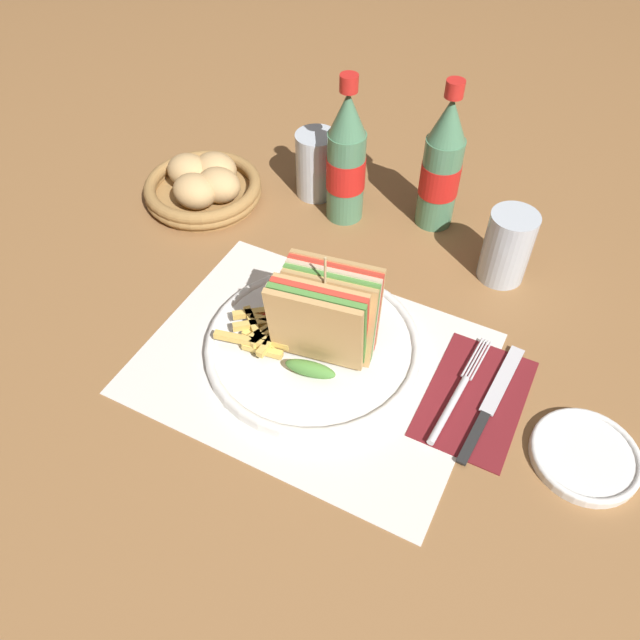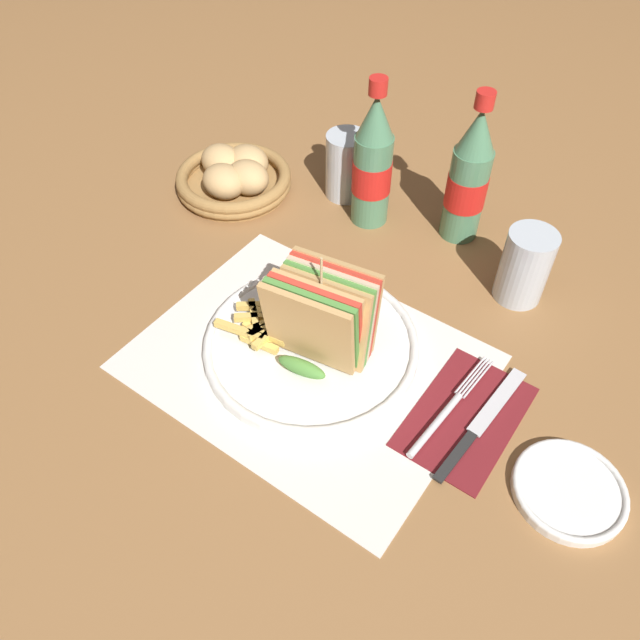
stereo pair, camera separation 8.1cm
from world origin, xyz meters
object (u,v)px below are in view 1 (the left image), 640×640
(coke_bottle_near, at_px, (346,161))
(bread_basket, at_px, (204,186))
(fork, at_px, (455,398))
(glass_far, at_px, (316,169))
(glass_near, at_px, (506,251))
(knife, at_px, (491,403))
(coke_bottle_far, at_px, (442,167))
(side_saucer, at_px, (585,455))
(club_sandwich, at_px, (325,318))
(plate_main, at_px, (313,345))

(coke_bottle_near, height_order, bread_basket, coke_bottle_near)
(fork, distance_m, glass_far, 0.47)
(coke_bottle_near, height_order, glass_near, coke_bottle_near)
(knife, xyz_separation_m, coke_bottle_far, (-0.19, 0.31, 0.10))
(coke_bottle_far, bearing_deg, side_saucer, -47.30)
(glass_near, bearing_deg, knife, -76.52)
(club_sandwich, xyz_separation_m, side_saucer, (0.33, 0.00, -0.07))
(coke_bottle_near, bearing_deg, side_saucer, -32.48)
(knife, bearing_deg, bread_basket, 164.81)
(plate_main, relative_size, club_sandwich, 1.81)
(coke_bottle_near, bearing_deg, fork, -44.20)
(club_sandwich, height_order, fork, club_sandwich)
(coke_bottle_far, bearing_deg, glass_near, -29.72)
(glass_far, bearing_deg, fork, -41.25)
(glass_near, xyz_separation_m, glass_far, (-0.33, 0.06, 0.00))
(fork, relative_size, coke_bottle_near, 0.77)
(coke_bottle_far, bearing_deg, knife, -58.69)
(knife, distance_m, side_saucer, 0.12)
(coke_bottle_far, relative_size, side_saucer, 1.90)
(knife, relative_size, glass_far, 1.80)
(coke_bottle_near, xyz_separation_m, glass_near, (0.27, -0.02, -0.05))
(coke_bottle_far, xyz_separation_m, glass_far, (-0.20, -0.02, -0.05))
(fork, relative_size, side_saucer, 1.46)
(club_sandwich, xyz_separation_m, glass_far, (-0.17, 0.32, -0.03))
(coke_bottle_near, distance_m, coke_bottle_far, 0.14)
(fork, xyz_separation_m, side_saucer, (0.16, -0.01, -0.00))
(bread_basket, bearing_deg, club_sandwich, -32.89)
(knife, bearing_deg, club_sandwich, -169.61)
(club_sandwich, distance_m, knife, 0.23)
(plate_main, relative_size, coke_bottle_far, 1.19)
(fork, xyz_separation_m, glass_near, (-0.01, 0.25, 0.04))
(glass_near, distance_m, side_saucer, 0.31)
(knife, relative_size, side_saucer, 1.59)
(plate_main, distance_m, knife, 0.24)
(knife, bearing_deg, plate_main, -171.07)
(knife, height_order, coke_bottle_near, coke_bottle_near)
(coke_bottle_near, distance_m, side_saucer, 0.53)
(knife, height_order, bread_basket, bread_basket)
(plate_main, bearing_deg, knife, 4.97)
(glass_near, bearing_deg, coke_bottle_far, 150.28)
(knife, bearing_deg, glass_near, 107.44)
(club_sandwich, xyz_separation_m, fork, (0.18, 0.01, -0.07))
(plate_main, height_order, side_saucer, plate_main)
(plate_main, xyz_separation_m, glass_far, (-0.16, 0.31, 0.04))
(plate_main, xyz_separation_m, fork, (0.19, 0.01, -0.00))
(side_saucer, bearing_deg, coke_bottle_near, 147.52)
(bread_basket, xyz_separation_m, side_saucer, (0.67, -0.21, -0.02))
(plate_main, distance_m, club_sandwich, 0.07)
(plate_main, distance_m, coke_bottle_near, 0.31)
(knife, bearing_deg, glass_far, 147.26)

